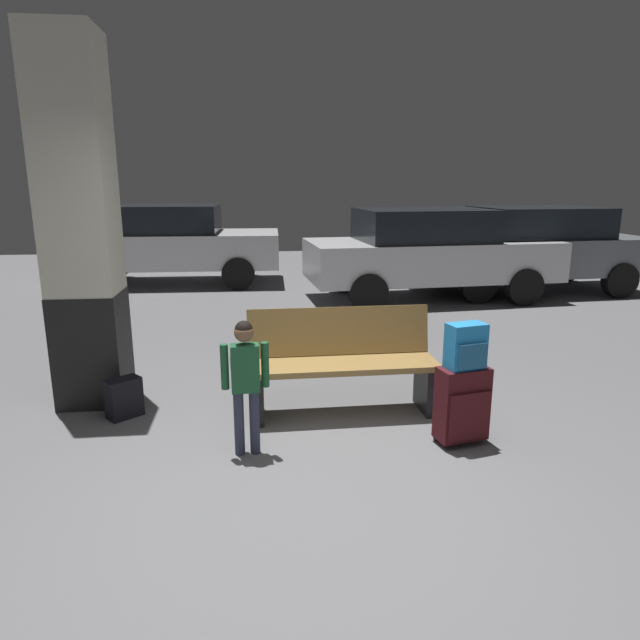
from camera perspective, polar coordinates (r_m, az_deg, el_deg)
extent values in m
cube|color=slate|center=(7.40, -4.09, -1.82)|extent=(18.00, 18.00, 0.10)
cube|color=black|center=(5.45, -22.07, -2.58)|extent=(0.57, 0.57, 1.00)
cube|color=beige|center=(5.25, -23.67, 14.14)|extent=(0.56, 0.56, 2.15)
cube|color=#9E7A42|center=(4.76, 2.39, -4.61)|extent=(1.61, 0.47, 0.05)
cube|color=#9E7A42|center=(4.93, 1.93, -1.10)|extent=(1.60, 0.14, 0.42)
cube|color=black|center=(4.78, -6.26, -7.58)|extent=(0.09, 0.40, 0.41)
cube|color=black|center=(5.00, 10.57, -6.73)|extent=(0.09, 0.40, 0.41)
cube|color=#471419|center=(4.41, 14.22, -8.19)|extent=(0.41, 0.28, 0.56)
cube|color=#471419|center=(4.35, 14.97, -9.43)|extent=(0.34, 0.10, 0.36)
cube|color=#A5A5AA|center=(4.38, 13.87, -4.58)|extent=(0.14, 0.05, 0.02)
cylinder|color=black|center=(4.52, 11.65, -11.68)|extent=(0.03, 0.05, 0.04)
cylinder|color=black|center=(4.68, 15.11, -10.97)|extent=(0.03, 0.05, 0.04)
cube|color=#268CD8|center=(4.26, 14.58, -2.57)|extent=(0.31, 0.22, 0.34)
cube|color=#23608E|center=(4.20, 15.25, -3.58)|extent=(0.23, 0.08, 0.19)
cylinder|color=black|center=(4.22, 14.71, -0.52)|extent=(0.06, 0.04, 0.02)
cylinder|color=#33384C|center=(4.19, -6.66, -10.25)|extent=(0.07, 0.07, 0.49)
cylinder|color=#33384C|center=(4.18, -8.21, -10.32)|extent=(0.07, 0.07, 0.49)
cube|color=#1E5933|center=(4.03, -7.62, -4.86)|extent=(0.21, 0.13, 0.35)
cylinder|color=#1E5933|center=(4.03, -5.60, -4.53)|extent=(0.06, 0.06, 0.33)
cylinder|color=#1E5933|center=(4.02, -9.66, -4.71)|extent=(0.06, 0.06, 0.33)
sphere|color=brown|center=(3.96, -7.74, -1.25)|extent=(0.14, 0.14, 0.14)
sphere|color=black|center=(3.95, -7.75, -0.98)|extent=(0.13, 0.13, 0.13)
cylinder|color=white|center=(4.12, -8.68, -4.22)|extent=(0.06, 0.06, 0.10)
cylinder|color=red|center=(4.10, -8.72, -3.22)|extent=(0.01, 0.01, 0.06)
cube|color=black|center=(5.07, -19.28, -7.48)|extent=(0.32, 0.30, 0.34)
cube|color=#28282D|center=(5.17, -19.73, -7.71)|extent=(0.20, 0.17, 0.19)
cylinder|color=black|center=(5.02, -19.43, -5.79)|extent=(0.06, 0.06, 0.02)
cube|color=slate|center=(10.82, 20.32, 6.25)|extent=(4.19, 1.94, 0.64)
cube|color=black|center=(10.84, 21.28, 9.27)|extent=(2.19, 1.66, 0.52)
cylinder|color=black|center=(9.57, 15.73, 3.45)|extent=(0.61, 0.24, 0.60)
cylinder|color=black|center=(11.01, 12.20, 4.98)|extent=(0.61, 0.24, 0.60)
cylinder|color=black|center=(10.94, 28.17, 3.58)|extent=(0.61, 0.24, 0.60)
cylinder|color=black|center=(12.22, 23.64, 4.98)|extent=(0.61, 0.24, 0.60)
cube|color=silver|center=(11.36, -14.74, 6.98)|extent=(4.14, 1.81, 0.64)
cube|color=black|center=(11.34, -15.68, 9.86)|extent=(2.14, 1.59, 0.52)
cylinder|color=black|center=(12.05, -7.88, 5.91)|extent=(0.60, 0.22, 0.60)
cylinder|color=black|center=(10.47, -8.30, 4.69)|extent=(0.60, 0.22, 0.60)
cylinder|color=black|center=(12.46, -19.95, 5.47)|extent=(0.60, 0.22, 0.60)
cylinder|color=black|center=(10.94, -22.05, 4.21)|extent=(0.60, 0.22, 0.60)
cube|color=silver|center=(9.70, 11.13, 6.06)|extent=(4.22, 2.02, 0.64)
cube|color=black|center=(9.58, 10.45, 9.49)|extent=(2.22, 1.70, 0.52)
cylinder|color=black|center=(11.00, 15.80, 4.76)|extent=(0.61, 0.25, 0.60)
cylinder|color=black|center=(9.62, 20.02, 3.19)|extent=(0.61, 0.25, 0.60)
cylinder|color=black|center=(10.11, 2.46, 4.50)|extent=(0.61, 0.25, 0.60)
cylinder|color=black|center=(8.59, 4.92, 2.78)|extent=(0.61, 0.25, 0.60)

